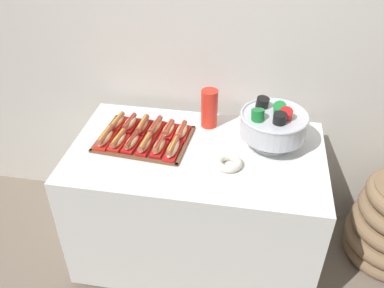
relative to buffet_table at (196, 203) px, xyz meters
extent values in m
plane|color=#7A6B5B|center=(0.00, 0.00, -0.41)|extent=(10.00, 10.00, 0.00)
cube|color=silver|center=(0.00, 0.52, 0.89)|extent=(6.00, 0.10, 2.60)
cube|color=white|center=(0.00, 0.00, 0.00)|extent=(1.33, 0.77, 0.75)
cylinder|color=black|center=(-0.56, -0.28, -0.39)|extent=(0.05, 0.05, 0.04)
cylinder|color=black|center=(-0.56, 0.28, -0.39)|extent=(0.05, 0.05, 0.04)
cylinder|color=black|center=(0.56, 0.28, -0.39)|extent=(0.05, 0.05, 0.04)
cube|color=brown|center=(-0.30, 0.05, 0.38)|extent=(0.51, 0.40, 0.01)
cube|color=brown|center=(-0.31, -0.12, 0.39)|extent=(0.48, 0.05, 0.01)
cube|color=brown|center=(-0.28, 0.22, 0.39)|extent=(0.48, 0.05, 0.01)
cube|color=brown|center=(-0.53, 0.07, 0.39)|extent=(0.05, 0.36, 0.01)
cube|color=brown|center=(-0.06, 0.03, 0.39)|extent=(0.05, 0.36, 0.01)
cube|color=red|center=(-0.49, -0.02, 0.39)|extent=(0.08, 0.18, 0.02)
ellipsoid|color=#E0BC7F|center=(-0.49, -0.02, 0.42)|extent=(0.06, 0.17, 0.04)
cylinder|color=#9E4C38|center=(-0.49, -0.02, 0.43)|extent=(0.04, 0.16, 0.03)
cylinder|color=yellow|center=(-0.49, -0.02, 0.44)|extent=(0.02, 0.14, 0.01)
cube|color=red|center=(-0.41, -0.03, 0.39)|extent=(0.08, 0.17, 0.02)
ellipsoid|color=beige|center=(-0.41, -0.03, 0.41)|extent=(0.07, 0.15, 0.04)
cylinder|color=#9E4C38|center=(-0.41, -0.03, 0.42)|extent=(0.05, 0.15, 0.03)
cylinder|color=yellow|center=(-0.41, -0.03, 0.44)|extent=(0.02, 0.13, 0.01)
cube|color=red|center=(-0.34, -0.03, 0.39)|extent=(0.08, 0.16, 0.02)
ellipsoid|color=#E0BC7F|center=(-0.34, -0.03, 0.41)|extent=(0.07, 0.15, 0.04)
cylinder|color=brown|center=(-0.34, -0.03, 0.43)|extent=(0.05, 0.14, 0.03)
cylinder|color=red|center=(-0.34, -0.03, 0.44)|extent=(0.02, 0.12, 0.01)
cube|color=red|center=(-0.26, -0.04, 0.39)|extent=(0.07, 0.17, 0.02)
ellipsoid|color=#E0BC7F|center=(-0.26, -0.04, 0.41)|extent=(0.06, 0.15, 0.04)
cylinder|color=#A8563D|center=(-0.26, -0.04, 0.42)|extent=(0.04, 0.15, 0.03)
cylinder|color=yellow|center=(-0.26, -0.04, 0.44)|extent=(0.02, 0.13, 0.01)
cube|color=red|center=(-0.19, -0.04, 0.39)|extent=(0.07, 0.16, 0.02)
ellipsoid|color=tan|center=(-0.19, -0.04, 0.42)|extent=(0.06, 0.14, 0.04)
cylinder|color=#A8563D|center=(-0.19, -0.04, 0.43)|extent=(0.04, 0.14, 0.03)
cylinder|color=red|center=(-0.19, -0.04, 0.44)|extent=(0.02, 0.12, 0.01)
cube|color=red|center=(-0.12, -0.05, 0.39)|extent=(0.08, 0.19, 0.02)
ellipsoid|color=beige|center=(-0.12, -0.05, 0.41)|extent=(0.06, 0.17, 0.04)
cylinder|color=#9E4C38|center=(-0.12, -0.05, 0.43)|extent=(0.04, 0.16, 0.03)
cylinder|color=yellow|center=(-0.12, -0.05, 0.44)|extent=(0.02, 0.13, 0.01)
cube|color=red|center=(-0.48, 0.14, 0.39)|extent=(0.08, 0.17, 0.02)
ellipsoid|color=tan|center=(-0.48, 0.14, 0.41)|extent=(0.06, 0.15, 0.04)
cylinder|color=#A8563D|center=(-0.48, 0.14, 0.42)|extent=(0.05, 0.15, 0.03)
cylinder|color=yellow|center=(-0.48, 0.14, 0.44)|extent=(0.02, 0.13, 0.01)
cube|color=#B21414|center=(-0.40, 0.14, 0.39)|extent=(0.08, 0.16, 0.02)
ellipsoid|color=beige|center=(-0.40, 0.14, 0.42)|extent=(0.07, 0.15, 0.04)
cylinder|color=#9E4C38|center=(-0.40, 0.14, 0.43)|extent=(0.04, 0.14, 0.03)
cylinder|color=red|center=(-0.40, 0.14, 0.44)|extent=(0.02, 0.12, 0.01)
cube|color=#B21414|center=(-0.33, 0.13, 0.39)|extent=(0.07, 0.17, 0.02)
ellipsoid|color=tan|center=(-0.33, 0.13, 0.41)|extent=(0.05, 0.16, 0.04)
cylinder|color=#9E4C38|center=(-0.33, 0.13, 0.42)|extent=(0.04, 0.16, 0.03)
cylinder|color=yellow|center=(-0.33, 0.13, 0.44)|extent=(0.01, 0.13, 0.01)
cube|color=red|center=(-0.25, 0.13, 0.39)|extent=(0.08, 0.18, 0.02)
ellipsoid|color=tan|center=(-0.25, 0.13, 0.42)|extent=(0.07, 0.17, 0.04)
cylinder|color=#A8563D|center=(-0.25, 0.13, 0.43)|extent=(0.05, 0.16, 0.03)
cylinder|color=red|center=(-0.25, 0.13, 0.44)|extent=(0.02, 0.13, 0.01)
cube|color=red|center=(-0.18, 0.12, 0.39)|extent=(0.08, 0.16, 0.02)
ellipsoid|color=#E0BC7F|center=(-0.18, 0.12, 0.41)|extent=(0.07, 0.15, 0.04)
cylinder|color=#A8563D|center=(-0.18, 0.12, 0.42)|extent=(0.04, 0.14, 0.03)
cylinder|color=red|center=(-0.18, 0.12, 0.44)|extent=(0.02, 0.11, 0.01)
cube|color=red|center=(-0.10, 0.11, 0.39)|extent=(0.08, 0.16, 0.02)
ellipsoid|color=tan|center=(-0.10, 0.11, 0.41)|extent=(0.06, 0.14, 0.04)
cylinder|color=#A8563D|center=(-0.10, 0.11, 0.42)|extent=(0.04, 0.14, 0.03)
cylinder|color=red|center=(-0.10, 0.11, 0.44)|extent=(0.02, 0.12, 0.01)
cylinder|color=silver|center=(0.38, 0.11, 0.38)|extent=(0.21, 0.21, 0.02)
cone|color=silver|center=(0.38, 0.11, 0.42)|extent=(0.07, 0.07, 0.06)
cylinder|color=silver|center=(0.38, 0.11, 0.51)|extent=(0.34, 0.34, 0.11)
torus|color=silver|center=(0.38, 0.11, 0.56)|extent=(0.35, 0.35, 0.02)
cylinder|color=red|center=(0.43, 0.10, 0.55)|extent=(0.07, 0.11, 0.14)
cylinder|color=#197A33|center=(0.41, 0.16, 0.55)|extent=(0.10, 0.13, 0.15)
cylinder|color=black|center=(0.31, 0.19, 0.55)|extent=(0.09, 0.09, 0.13)
cylinder|color=#197A33|center=(0.30, 0.06, 0.55)|extent=(0.10, 0.11, 0.13)
cylinder|color=black|center=(0.40, 0.05, 0.55)|extent=(0.09, 0.10, 0.13)
cylinder|color=red|center=(0.03, 0.25, 0.43)|extent=(0.09, 0.09, 0.12)
cylinder|color=red|center=(0.03, 0.25, 0.45)|extent=(0.09, 0.09, 0.12)
cylinder|color=red|center=(0.03, 0.25, 0.48)|extent=(0.09, 0.09, 0.12)
cylinder|color=red|center=(0.03, 0.25, 0.50)|extent=(0.09, 0.09, 0.12)
cylinder|color=red|center=(0.03, 0.25, 0.52)|extent=(0.09, 0.09, 0.12)
cylinder|color=red|center=(0.03, 0.25, 0.54)|extent=(0.09, 0.09, 0.12)
torus|color=silver|center=(0.18, -0.10, 0.39)|extent=(0.14, 0.14, 0.04)
camera|label=1|loc=(0.27, -1.69, 1.65)|focal=38.22mm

